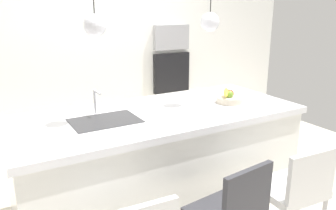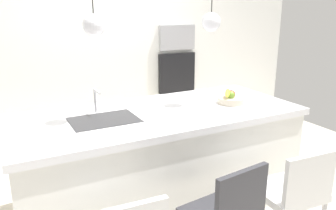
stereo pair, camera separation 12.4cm
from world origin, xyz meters
name	(u,v)px [view 2 (the right image)]	position (x,y,z in m)	size (l,w,h in m)	color
floor	(159,204)	(0.00, 0.00, 0.00)	(6.60, 6.60, 0.00)	beige
back_wall	(102,52)	(0.00, 1.65, 1.30)	(6.00, 0.10, 2.60)	white
kitchen_island	(159,160)	(0.00, 0.00, 0.48)	(2.61, 1.11, 0.95)	white
sink_basin	(104,120)	(-0.50, 0.00, 0.95)	(0.56, 0.40, 0.02)	#2D2D30
faucet	(96,98)	(-0.50, 0.21, 1.10)	(0.02, 0.17, 0.22)	silver
fruit_bowl	(231,98)	(0.75, -0.07, 1.00)	(0.26, 0.26, 0.15)	beige
microwave	(177,37)	(1.05, 1.58, 1.45)	(0.54, 0.08, 0.34)	#9E9EA3
oven	(177,73)	(1.05, 1.58, 0.95)	(0.56, 0.08, 0.56)	black
chair_far	(293,191)	(0.65, -1.03, 0.51)	(0.50, 0.48, 0.87)	silver
pendant_light_left	(94,25)	(-0.54, 0.00, 1.73)	(0.17, 0.17, 0.77)	silver
pendant_light_right	(211,22)	(0.54, 0.00, 1.73)	(0.17, 0.17, 0.77)	silver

